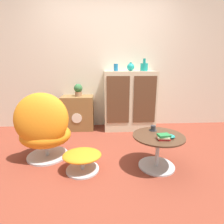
{
  "coord_description": "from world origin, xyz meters",
  "views": [
    {
      "loc": [
        -0.1,
        -2.01,
        1.19
      ],
      "look_at": [
        0.06,
        0.45,
        0.55
      ],
      "focal_mm": 28.0,
      "sensor_mm": 36.0,
      "label": 1
    }
  ],
  "objects_px": {
    "potted_plant": "(78,90)",
    "bowl": "(170,136)",
    "tv_console": "(78,113)",
    "vase_leftmost": "(116,67)",
    "egg_chair": "(44,128)",
    "sideboard": "(129,101)",
    "book_stack": "(164,137)",
    "teacup": "(153,128)",
    "vase_inner_right": "(144,67)",
    "ottoman": "(82,158)",
    "coffee_table": "(158,148)",
    "vase_inner_left": "(131,67)"
  },
  "relations": [
    {
      "from": "vase_inner_right",
      "to": "bowl",
      "type": "xyz_separation_m",
      "value": [
        -0.03,
        -1.5,
        -0.76
      ]
    },
    {
      "from": "tv_console",
      "to": "teacup",
      "type": "xyz_separation_m",
      "value": [
        1.1,
        -1.28,
        0.11
      ]
    },
    {
      "from": "sideboard",
      "to": "ottoman",
      "type": "distance_m",
      "value": 1.68
    },
    {
      "from": "tv_console",
      "to": "potted_plant",
      "type": "xyz_separation_m",
      "value": [
        0.03,
        0.0,
        0.45
      ]
    },
    {
      "from": "potted_plant",
      "to": "bowl",
      "type": "relative_size",
      "value": 2.24
    },
    {
      "from": "vase_inner_left",
      "to": "sideboard",
      "type": "bearing_deg",
      "value": -156.62
    },
    {
      "from": "vase_inner_left",
      "to": "bowl",
      "type": "height_order",
      "value": "vase_inner_left"
    },
    {
      "from": "egg_chair",
      "to": "potted_plant",
      "type": "height_order",
      "value": "egg_chair"
    },
    {
      "from": "teacup",
      "to": "book_stack",
      "type": "relative_size",
      "value": 0.67
    },
    {
      "from": "potted_plant",
      "to": "book_stack",
      "type": "distance_m",
      "value": 1.95
    },
    {
      "from": "vase_inner_left",
      "to": "egg_chair",
      "type": "bearing_deg",
      "value": -138.82
    },
    {
      "from": "vase_leftmost",
      "to": "teacup",
      "type": "height_order",
      "value": "vase_leftmost"
    },
    {
      "from": "egg_chair",
      "to": "coffee_table",
      "type": "distance_m",
      "value": 1.45
    },
    {
      "from": "coffee_table",
      "to": "vase_inner_left",
      "type": "xyz_separation_m",
      "value": [
        -0.11,
        1.42,
        0.93
      ]
    },
    {
      "from": "tv_console",
      "to": "vase_leftmost",
      "type": "bearing_deg",
      "value": -2.15
    },
    {
      "from": "vase_leftmost",
      "to": "potted_plant",
      "type": "xyz_separation_m",
      "value": [
        -0.71,
        0.03,
        -0.41
      ]
    },
    {
      "from": "ottoman",
      "to": "potted_plant",
      "type": "relative_size",
      "value": 1.96
    },
    {
      "from": "tv_console",
      "to": "coffee_table",
      "type": "relative_size",
      "value": 1.08
    },
    {
      "from": "sideboard",
      "to": "book_stack",
      "type": "height_order",
      "value": "sideboard"
    },
    {
      "from": "sideboard",
      "to": "egg_chair",
      "type": "distance_m",
      "value": 1.71
    },
    {
      "from": "teacup",
      "to": "bowl",
      "type": "distance_m",
      "value": 0.28
    },
    {
      "from": "tv_console",
      "to": "coffee_table",
      "type": "xyz_separation_m",
      "value": [
        1.12,
        -1.44,
        -0.07
      ]
    },
    {
      "from": "book_stack",
      "to": "bowl",
      "type": "xyz_separation_m",
      "value": [
        0.09,
        0.04,
        -0.01
      ]
    },
    {
      "from": "vase_inner_right",
      "to": "potted_plant",
      "type": "bearing_deg",
      "value": 178.7
    },
    {
      "from": "egg_chair",
      "to": "bowl",
      "type": "distance_m",
      "value": 1.56
    },
    {
      "from": "sideboard",
      "to": "vase_inner_left",
      "type": "height_order",
      "value": "vase_inner_left"
    },
    {
      "from": "teacup",
      "to": "vase_leftmost",
      "type": "bearing_deg",
      "value": 106.52
    },
    {
      "from": "coffee_table",
      "to": "vase_inner_right",
      "type": "relative_size",
      "value": 2.7
    },
    {
      "from": "teacup",
      "to": "potted_plant",
      "type": "bearing_deg",
      "value": 130.09
    },
    {
      "from": "sideboard",
      "to": "vase_leftmost",
      "type": "distance_m",
      "value": 0.68
    },
    {
      "from": "sideboard",
      "to": "bowl",
      "type": "xyz_separation_m",
      "value": [
        0.23,
        -1.49,
        -0.13
      ]
    },
    {
      "from": "book_stack",
      "to": "ottoman",
      "type": "bearing_deg",
      "value": 173.67
    },
    {
      "from": "tv_console",
      "to": "vase_inner_right",
      "type": "relative_size",
      "value": 2.91
    },
    {
      "from": "tv_console",
      "to": "coffee_table",
      "type": "distance_m",
      "value": 1.83
    },
    {
      "from": "tv_console",
      "to": "potted_plant",
      "type": "distance_m",
      "value": 0.45
    },
    {
      "from": "ottoman",
      "to": "tv_console",
      "type": "bearing_deg",
      "value": 98.65
    },
    {
      "from": "ottoman",
      "to": "vase_inner_left",
      "type": "bearing_deg",
      "value": 61.38
    },
    {
      "from": "tv_console",
      "to": "egg_chair",
      "type": "xyz_separation_m",
      "value": [
        -0.29,
        -1.16,
        0.1
      ]
    },
    {
      "from": "tv_console",
      "to": "vase_inner_left",
      "type": "xyz_separation_m",
      "value": [
        1.01,
        -0.03,
        0.86
      ]
    },
    {
      "from": "coffee_table",
      "to": "potted_plant",
      "type": "bearing_deg",
      "value": 127.17
    },
    {
      "from": "vase_inner_right",
      "to": "egg_chair",
      "type": "bearing_deg",
      "value": -143.78
    },
    {
      "from": "sideboard",
      "to": "bowl",
      "type": "relative_size",
      "value": 10.81
    },
    {
      "from": "ottoman",
      "to": "book_stack",
      "type": "relative_size",
      "value": 3.09
    },
    {
      "from": "vase_leftmost",
      "to": "bowl",
      "type": "height_order",
      "value": "vase_leftmost"
    },
    {
      "from": "tv_console",
      "to": "vase_inner_right",
      "type": "xyz_separation_m",
      "value": [
        1.26,
        -0.03,
        0.87
      ]
    },
    {
      "from": "tv_console",
      "to": "bowl",
      "type": "distance_m",
      "value": 1.96
    },
    {
      "from": "vase_inner_right",
      "to": "bowl",
      "type": "bearing_deg",
      "value": -91.04
    },
    {
      "from": "vase_inner_left",
      "to": "potted_plant",
      "type": "distance_m",
      "value": 1.06
    },
    {
      "from": "sideboard",
      "to": "tv_console",
      "type": "distance_m",
      "value": 1.02
    },
    {
      "from": "book_stack",
      "to": "teacup",
      "type": "bearing_deg",
      "value": 96.65
    }
  ]
}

